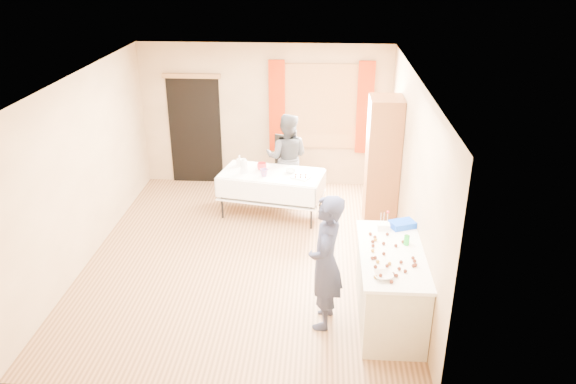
# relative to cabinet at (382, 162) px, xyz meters

# --- Properties ---
(floor) EXTENTS (4.50, 5.50, 0.02)m
(floor) POSITION_rel_cabinet_xyz_m (-1.99, -1.22, -1.04)
(floor) COLOR #9E7047
(floor) RESTS_ON ground
(ceiling) EXTENTS (4.50, 5.50, 0.02)m
(ceiling) POSITION_rel_cabinet_xyz_m (-1.99, -1.22, 1.58)
(ceiling) COLOR white
(ceiling) RESTS_ON floor
(wall_back) EXTENTS (4.50, 0.02, 2.60)m
(wall_back) POSITION_rel_cabinet_xyz_m (-1.99, 1.54, 0.27)
(wall_back) COLOR tan
(wall_back) RESTS_ON floor
(wall_front) EXTENTS (4.50, 0.02, 2.60)m
(wall_front) POSITION_rel_cabinet_xyz_m (-1.99, -3.98, 0.27)
(wall_front) COLOR tan
(wall_front) RESTS_ON floor
(wall_left) EXTENTS (0.02, 5.50, 2.60)m
(wall_left) POSITION_rel_cabinet_xyz_m (-4.25, -1.22, 0.27)
(wall_left) COLOR tan
(wall_left) RESTS_ON floor
(wall_right) EXTENTS (0.02, 5.50, 2.60)m
(wall_right) POSITION_rel_cabinet_xyz_m (0.27, -1.22, 0.27)
(wall_right) COLOR tan
(wall_right) RESTS_ON floor
(window_frame) EXTENTS (1.32, 0.06, 1.52)m
(window_frame) POSITION_rel_cabinet_xyz_m (-0.99, 1.50, 0.47)
(window_frame) COLOR olive
(window_frame) RESTS_ON wall_back
(window_pane) EXTENTS (1.20, 0.02, 1.40)m
(window_pane) POSITION_rel_cabinet_xyz_m (-0.99, 1.49, 0.47)
(window_pane) COLOR white
(window_pane) RESTS_ON wall_back
(curtain_left) EXTENTS (0.28, 0.06, 1.65)m
(curtain_left) POSITION_rel_cabinet_xyz_m (-1.77, 1.45, 0.47)
(curtain_left) COLOR #AD2302
(curtain_left) RESTS_ON wall_back
(curtain_right) EXTENTS (0.28, 0.06, 1.65)m
(curtain_right) POSITION_rel_cabinet_xyz_m (-0.21, 1.45, 0.47)
(curtain_right) COLOR #AD2302
(curtain_right) RESTS_ON wall_back
(doorway) EXTENTS (0.95, 0.04, 2.00)m
(doorway) POSITION_rel_cabinet_xyz_m (-3.29, 1.51, -0.03)
(doorway) COLOR black
(doorway) RESTS_ON floor
(door_lintel) EXTENTS (1.05, 0.06, 0.08)m
(door_lintel) POSITION_rel_cabinet_xyz_m (-3.29, 1.48, 0.99)
(door_lintel) COLOR olive
(door_lintel) RESTS_ON wall_back
(cabinet) EXTENTS (0.50, 0.60, 2.07)m
(cabinet) POSITION_rel_cabinet_xyz_m (0.00, 0.00, 0.00)
(cabinet) COLOR brown
(cabinet) RESTS_ON floor
(counter) EXTENTS (0.76, 1.61, 0.91)m
(counter) POSITION_rel_cabinet_xyz_m (-0.10, -2.59, -0.58)
(counter) COLOR beige
(counter) RESTS_ON floor
(party_table) EXTENTS (1.79, 1.15, 0.75)m
(party_table) POSITION_rel_cabinet_xyz_m (-1.76, 0.16, -0.59)
(party_table) COLOR black
(party_table) RESTS_ON floor
(chair) EXTENTS (0.56, 0.56, 1.05)m
(chair) POSITION_rel_cabinet_xyz_m (-1.65, 1.03, -0.72)
(chair) COLOR black
(chair) RESTS_ON floor
(girl) EXTENTS (0.72, 0.57, 1.66)m
(girl) POSITION_rel_cabinet_xyz_m (-0.87, -2.72, -0.20)
(girl) COLOR #1E233F
(girl) RESTS_ON floor
(woman) EXTENTS (0.89, 0.76, 1.55)m
(woman) POSITION_rel_cabinet_xyz_m (-1.55, 0.81, -0.26)
(woman) COLOR black
(woman) RESTS_ON floor
(soda_can) EXTENTS (0.07, 0.07, 0.12)m
(soda_can) POSITION_rel_cabinet_xyz_m (0.07, -2.39, -0.06)
(soda_can) COLOR #1A9826
(soda_can) RESTS_ON counter
(mixing_bowl) EXTENTS (0.29, 0.29, 0.05)m
(mixing_bowl) POSITION_rel_cabinet_xyz_m (-0.26, -3.13, -0.10)
(mixing_bowl) COLOR white
(mixing_bowl) RESTS_ON counter
(foam_block) EXTENTS (0.15, 0.10, 0.08)m
(foam_block) POSITION_rel_cabinet_xyz_m (-0.16, -2.03, -0.08)
(foam_block) COLOR white
(foam_block) RESTS_ON counter
(blue_basket) EXTENTS (0.35, 0.30, 0.08)m
(blue_basket) POSITION_rel_cabinet_xyz_m (0.08, -1.94, -0.08)
(blue_basket) COLOR blue
(blue_basket) RESTS_ON counter
(pitcher) EXTENTS (0.13, 0.13, 0.22)m
(pitcher) POSITION_rel_cabinet_xyz_m (-2.20, 0.12, -0.17)
(pitcher) COLOR silver
(pitcher) RESTS_ON party_table
(cup_red) EXTENTS (0.26, 0.26, 0.12)m
(cup_red) POSITION_rel_cabinet_xyz_m (-1.93, 0.27, -0.22)
(cup_red) COLOR red
(cup_red) RESTS_ON party_table
(cup_rainbow) EXTENTS (0.14, 0.14, 0.12)m
(cup_rainbow) POSITION_rel_cabinet_xyz_m (-1.86, 0.00, -0.22)
(cup_rainbow) COLOR red
(cup_rainbow) RESTS_ON party_table
(small_bowl) EXTENTS (0.22, 0.22, 0.05)m
(small_bowl) POSITION_rel_cabinet_xyz_m (-1.45, 0.18, -0.26)
(small_bowl) COLOR white
(small_bowl) RESTS_ON party_table
(pastry_tray) EXTENTS (0.34, 0.31, 0.02)m
(pastry_tray) POSITION_rel_cabinet_xyz_m (-1.27, -0.03, -0.27)
(pastry_tray) COLOR white
(pastry_tray) RESTS_ON party_table
(bottle) EXTENTS (0.14, 0.14, 0.18)m
(bottle) POSITION_rel_cabinet_xyz_m (-2.32, 0.44, -0.19)
(bottle) COLOR white
(bottle) RESTS_ON party_table
(cake_balls) EXTENTS (0.51, 1.09, 0.04)m
(cake_balls) POSITION_rel_cabinet_xyz_m (-0.17, -2.71, -0.10)
(cake_balls) COLOR #3F2314
(cake_balls) RESTS_ON counter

